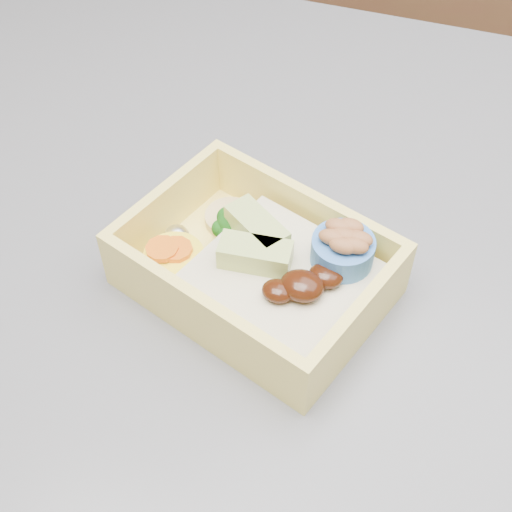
% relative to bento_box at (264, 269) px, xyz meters
% --- Properties ---
extents(bento_box, '(0.19, 0.16, 0.06)m').
position_rel_bento_box_xyz_m(bento_box, '(0.00, 0.00, 0.00)').
color(bento_box, '#FFE569').
rests_on(bento_box, island).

